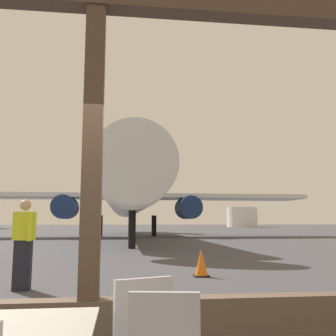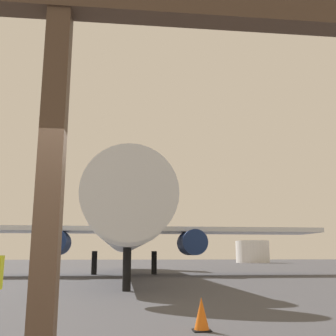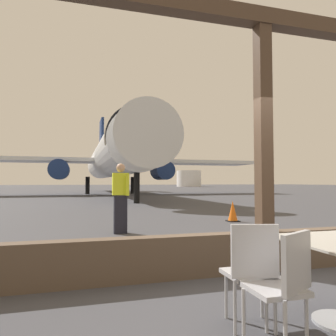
# 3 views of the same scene
# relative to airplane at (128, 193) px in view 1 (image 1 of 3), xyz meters

# --- Properties ---
(ground_plane) EXTENTS (220.00, 220.00, 0.00)m
(ground_plane) POSITION_rel_airplane_xyz_m (-0.82, 11.17, -3.75)
(ground_plane) COLOR #424247
(window_frame) EXTENTS (8.73, 0.24, 3.84)m
(window_frame) POSITION_rel_airplane_xyz_m (-0.82, -28.83, -2.34)
(window_frame) COLOR brown
(window_frame) RESTS_ON ground
(airplane) EXTENTS (31.11, 35.52, 10.68)m
(airplane) POSITION_rel_airplane_xyz_m (0.00, 0.00, 0.00)
(airplane) COLOR silver
(airplane) RESTS_ON ground
(ground_crew_worker) EXTENTS (0.40, 0.47, 1.74)m
(ground_crew_worker) POSITION_rel_airplane_xyz_m (-2.40, -24.93, -2.85)
(ground_crew_worker) COLOR black
(ground_crew_worker) RESTS_ON ground
(traffic_cone) EXTENTS (0.36, 0.36, 0.66)m
(traffic_cone) POSITION_rel_airplane_xyz_m (1.41, -23.52, -3.43)
(traffic_cone) COLOR orange
(traffic_cone) RESTS_ON ground
(fuel_storage_tank) EXTENTS (6.86, 6.86, 4.47)m
(fuel_storage_tank) POSITION_rel_airplane_xyz_m (26.70, 51.66, -1.51)
(fuel_storage_tank) COLOR white
(fuel_storage_tank) RESTS_ON ground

